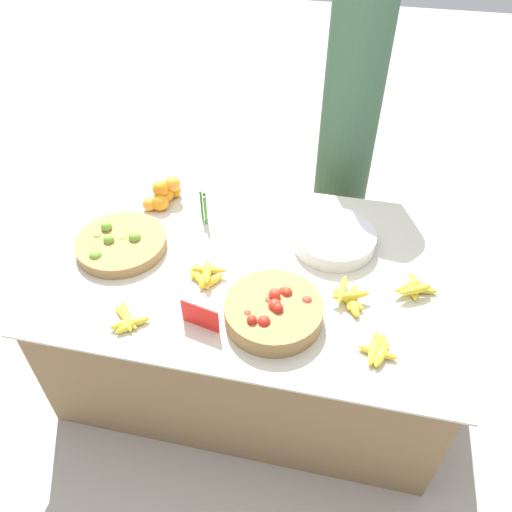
{
  "coord_description": "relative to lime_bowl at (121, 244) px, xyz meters",
  "views": [
    {
      "loc": [
        0.33,
        -1.5,
        2.12
      ],
      "look_at": [
        0.0,
        0.0,
        0.69
      ],
      "focal_mm": 35.0,
      "sensor_mm": 36.0,
      "label": 1
    }
  ],
  "objects": [
    {
      "name": "metal_bowl",
      "position": [
        0.91,
        0.22,
        0.01
      ],
      "size": [
        0.37,
        0.37,
        0.07
      ],
      "color": "silver",
      "rests_on": "market_table"
    },
    {
      "name": "market_table",
      "position": [
        0.6,
        0.03,
        -0.35
      ],
      "size": [
        1.7,
        1.14,
        0.64
      ],
      "color": "olive",
      "rests_on": "ground_plane"
    },
    {
      "name": "banana_bunch_front_right",
      "position": [
        1.01,
        -0.1,
        -0.0
      ],
      "size": [
        0.16,
        0.19,
        0.06
      ],
      "color": "yellow",
      "rests_on": "market_table"
    },
    {
      "name": "price_sign",
      "position": [
        0.47,
        -0.35,
        0.03
      ],
      "size": [
        0.15,
        0.04,
        0.11
      ],
      "rotation": [
        0.0,
        0.0,
        -0.21
      ],
      "color": "red",
      "rests_on": "market_table"
    },
    {
      "name": "lime_bowl",
      "position": [
        0.0,
        0.0,
        0.0
      ],
      "size": [
        0.39,
        0.39,
        0.09
      ],
      "color": "olive",
      "rests_on": "market_table"
    },
    {
      "name": "banana_bunch_front_center",
      "position": [
        1.13,
        -0.33,
        -0.01
      ],
      "size": [
        0.14,
        0.17,
        0.04
      ],
      "color": "yellow",
      "rests_on": "market_table"
    },
    {
      "name": "banana_bunch_front_left",
      "position": [
        1.26,
        0.01,
        -0.0
      ],
      "size": [
        0.18,
        0.17,
        0.06
      ],
      "color": "yellow",
      "rests_on": "market_table"
    },
    {
      "name": "tomato_basket",
      "position": [
        0.73,
        -0.25,
        0.01
      ],
      "size": [
        0.37,
        0.37,
        0.12
      ],
      "color": "olive",
      "rests_on": "market_table"
    },
    {
      "name": "ground_plane",
      "position": [
        0.6,
        0.03,
        -0.67
      ],
      "size": [
        12.0,
        12.0,
        0.0
      ],
      "primitive_type": "plane",
      "color": "#ADA599"
    },
    {
      "name": "veg_bundle",
      "position": [
        0.31,
        0.27,
        0.05
      ],
      "size": [
        0.04,
        0.05,
        0.15
      ],
      "color": "#428438",
      "rests_on": "market_table"
    },
    {
      "name": "banana_bunch_back_center",
      "position": [
        0.2,
        -0.39,
        -0.01
      ],
      "size": [
        0.17,
        0.17,
        0.03
      ],
      "color": "yellow",
      "rests_on": "market_table"
    },
    {
      "name": "banana_bunch_middle_left",
      "position": [
        0.41,
        -0.1,
        -0.0
      ],
      "size": [
        0.17,
        0.16,
        0.06
      ],
      "color": "yellow",
      "rests_on": "market_table"
    },
    {
      "name": "orange_pile",
      "position": [
        0.07,
        0.35,
        0.02
      ],
      "size": [
        0.16,
        0.2,
        0.13
      ],
      "color": "orange",
      "rests_on": "market_table"
    },
    {
      "name": "vendor_person",
      "position": [
        0.9,
        0.95,
        0.14
      ],
      "size": [
        0.3,
        0.3,
        1.73
      ],
      "color": "#385B42",
      "rests_on": "ground_plane"
    }
  ]
}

